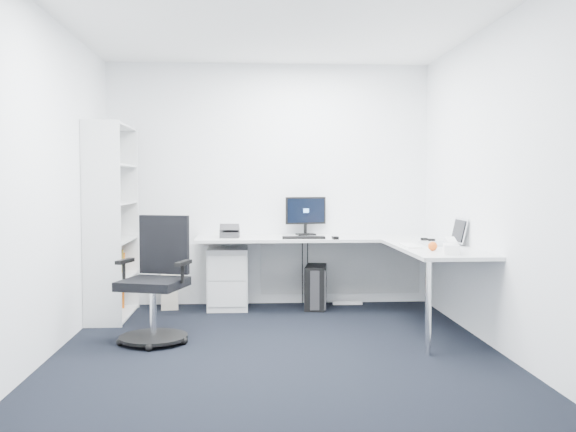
{
  "coord_description": "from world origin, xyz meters",
  "views": [
    {
      "loc": [
        -0.23,
        -5.13,
        1.38
      ],
      "look_at": [
        0.15,
        1.05,
        1.05
      ],
      "focal_mm": 40.0,
      "sensor_mm": 36.0,
      "label": 1
    }
  ],
  "objects": [
    {
      "name": "drawer_pedestal",
      "position": [
        -0.46,
        1.84,
        0.33
      ],
      "size": [
        0.43,
        0.54,
        0.66
      ],
      "primitive_type": "cube",
      "color": "silver",
      "rests_on": "ground"
    },
    {
      "name": "tissue_box",
      "position": [
        1.45,
        0.06,
        0.82
      ],
      "size": [
        0.17,
        0.25,
        0.08
      ],
      "primitive_type": "cube",
      "rotation": [
        0.0,
        0.0,
        -0.24
      ],
      "color": "white",
      "rests_on": "l_desk"
    },
    {
      "name": "wall_right",
      "position": [
        1.8,
        0.0,
        1.35
      ],
      "size": [
        0.02,
        4.2,
        2.7
      ],
      "primitive_type": "cube",
      "color": "white",
      "rests_on": "ground"
    },
    {
      "name": "black_keyboard",
      "position": [
        0.35,
        1.55,
        0.8
      ],
      "size": [
        0.46,
        0.18,
        0.02
      ],
      "primitive_type": "cube",
      "rotation": [
        0.0,
        0.0,
        -0.05
      ],
      "color": "black",
      "rests_on": "l_desk"
    },
    {
      "name": "orange_fruit",
      "position": [
        1.36,
        0.29,
        0.83
      ],
      "size": [
        0.08,
        0.08,
        0.08
      ],
      "primitive_type": "sphere",
      "color": "#F15C15",
      "rests_on": "l_desk"
    },
    {
      "name": "monitor",
      "position": [
        0.41,
        1.98,
        1.01
      ],
      "size": [
        0.48,
        0.23,
        0.44
      ],
      "primitive_type": null,
      "rotation": [
        0.0,
        0.0,
        0.19
      ],
      "color": "black",
      "rests_on": "l_desk"
    },
    {
      "name": "black_pc_tower",
      "position": [
        0.5,
        1.79,
        0.23
      ],
      "size": [
        0.29,
        0.51,
        0.47
      ],
      "primitive_type": "cube",
      "rotation": [
        0.0,
        0.0,
        -0.17
      ],
      "color": "black",
      "rests_on": "ground"
    },
    {
      "name": "wall_left",
      "position": [
        -1.8,
        0.0,
        1.35
      ],
      "size": [
        0.02,
        4.2,
        2.7
      ],
      "primitive_type": "cube",
      "color": "white",
      "rests_on": "ground"
    },
    {
      "name": "wall_front",
      "position": [
        0.0,
        -2.1,
        1.35
      ],
      "size": [
        3.6,
        0.02,
        2.7
      ],
      "primitive_type": "cube",
      "color": "white",
      "rests_on": "ground"
    },
    {
      "name": "bookshelf",
      "position": [
        -1.62,
        1.45,
        0.98
      ],
      "size": [
        0.38,
        0.98,
        1.96
      ],
      "primitive_type": null,
      "color": "silver",
      "rests_on": "ground"
    },
    {
      "name": "desk_phone",
      "position": [
        -0.43,
        1.72,
        0.86
      ],
      "size": [
        0.21,
        0.21,
        0.14
      ],
      "primitive_type": null,
      "rotation": [
        0.0,
        0.0,
        -0.06
      ],
      "color": "#2C2C2E",
      "rests_on": "l_desk"
    },
    {
      "name": "headphones",
      "position": [
        1.58,
        1.22,
        0.81
      ],
      "size": [
        0.17,
        0.2,
        0.05
      ],
      "primitive_type": null,
      "rotation": [
        0.0,
        0.0,
        0.42
      ],
      "color": "black",
      "rests_on": "l_desk"
    },
    {
      "name": "ground",
      "position": [
        0.0,
        0.0,
        0.0
      ],
      "size": [
        4.2,
        4.2,
        0.0
      ],
      "primitive_type": "plane",
      "color": "black"
    },
    {
      "name": "wall_back",
      "position": [
        0.0,
        2.1,
        1.35
      ],
      "size": [
        3.6,
        0.02,
        2.7
      ],
      "primitive_type": "cube",
      "color": "white",
      "rests_on": "ground"
    },
    {
      "name": "mouse",
      "position": [
        0.67,
        1.45,
        0.8
      ],
      "size": [
        0.07,
        0.1,
        0.03
      ],
      "primitive_type": "cube",
      "rotation": [
        0.0,
        0.0,
        0.1
      ],
      "color": "black",
      "rests_on": "l_desk"
    },
    {
      "name": "power_strip",
      "position": [
        0.88,
        1.96,
        0.02
      ],
      "size": [
        0.33,
        0.07,
        0.04
      ],
      "primitive_type": "cube",
      "rotation": [
        0.0,
        0.0,
        -0.03
      ],
      "color": "white",
      "rests_on": "ground"
    },
    {
      "name": "task_chair",
      "position": [
        -1.05,
        0.36,
        0.54
      ],
      "size": [
        0.76,
        0.76,
        1.08
      ],
      "primitive_type": null,
      "rotation": [
        0.0,
        0.0,
        -0.3
      ],
      "color": "black",
      "rests_on": "ground"
    },
    {
      "name": "ceiling",
      "position": [
        0.0,
        0.0,
        2.7
      ],
      "size": [
        4.2,
        4.2,
        0.0
      ],
      "primitive_type": "plane",
      "color": "white"
    },
    {
      "name": "beige_pc_tower",
      "position": [
        -1.1,
        1.95,
        0.19
      ],
      "size": [
        0.22,
        0.42,
        0.38
      ],
      "primitive_type": "cube",
      "rotation": [
        0.0,
        0.0,
        0.11
      ],
      "color": "#BAB29E",
      "rests_on": "ground"
    },
    {
      "name": "l_desk",
      "position": [
        0.55,
        1.4,
        0.39
      ],
      "size": [
        2.69,
        1.51,
        0.78
      ],
      "primitive_type": null,
      "color": "silver",
      "rests_on": "ground"
    },
    {
      "name": "white_keyboard",
      "position": [
        1.26,
        0.68,
        0.79
      ],
      "size": [
        0.14,
        0.44,
        0.01
      ],
      "primitive_type": "cube",
      "rotation": [
        0.0,
        0.0,
        -0.03
      ],
      "color": "white",
      "rests_on": "l_desk"
    },
    {
      "name": "laptop",
      "position": [
        1.54,
        0.8,
        0.91
      ],
      "size": [
        0.38,
        0.37,
        0.26
      ],
      "primitive_type": null,
      "rotation": [
        0.0,
        0.0,
        -0.02
      ],
      "color": "silver",
      "rests_on": "l_desk"
    }
  ]
}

